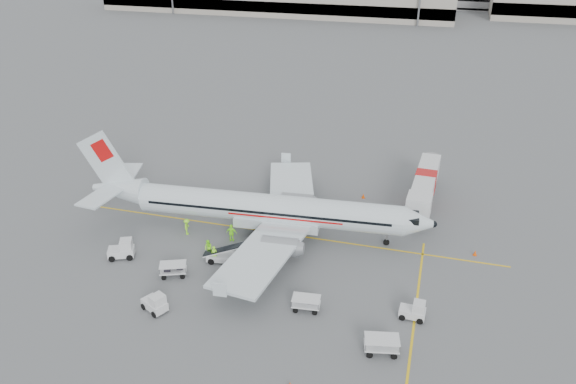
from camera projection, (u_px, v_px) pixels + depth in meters
The scene contains 19 objects.
ground at pixel (283, 234), 57.21m from camera, with size 360.00×360.00×0.00m, color #56595B.
stripe_lead at pixel (283, 234), 57.21m from camera, with size 44.00×0.20×0.01m, color yellow.
stripe_cross at pixel (416, 305), 46.95m from camera, with size 0.20×20.00×0.01m, color yellow.
aircraft at pixel (269, 191), 55.18m from camera, with size 35.01×27.44×9.65m, color silver, non-canonical shape.
jet_bridge at pixel (425, 188), 62.08m from camera, with size 2.80×14.91×3.91m, color silver, non-canonical shape.
belt_loader at pixel (225, 250), 52.22m from camera, with size 4.60×1.73×2.49m, color silver, non-canonical shape.
tug_fore at pixel (413, 310), 45.15m from camera, with size 2.07×1.19×1.60m, color silver, non-canonical shape.
tug_mid at pixel (154, 302), 46.01m from camera, with size 2.18×1.25×1.68m, color silver, non-canonical shape.
tug_aft at pixel (121, 249), 52.97m from camera, with size 2.40×1.37×1.85m, color silver, non-canonical shape.
cart_loaded_a at pixel (248, 278), 49.30m from camera, with size 2.41×1.43×1.26m, color silver, non-canonical shape.
cart_loaded_b at pixel (173, 270), 50.45m from camera, with size 2.36×1.40×1.23m, color silver, non-canonical shape.
cart_empty_a at pixel (306, 303), 46.18m from camera, with size 2.30×1.36×1.20m, color silver, non-canonical shape.
cart_empty_b at pixel (382, 345), 41.68m from camera, with size 2.57×1.52×1.34m, color silver, non-canonical shape.
cone_nose at pixel (475, 253), 53.54m from camera, with size 0.34×0.34×0.55m, color #F04A03.
cone_port at pixel (363, 196), 64.13m from camera, with size 0.36×0.36×0.59m, color #F04A03.
crew_a at pixel (214, 254), 52.31m from camera, with size 0.60×0.40×1.65m, color #83DF21.
crew_b at pixel (208, 248), 53.30m from camera, with size 0.80×0.63×1.65m, color #83DF21.
crew_c at pixel (187, 227), 56.75m from camera, with size 1.13×0.65×1.74m, color #83DF21.
crew_d at pixel (232, 233), 55.57m from camera, with size 1.09×0.45×1.86m, color #83DF21.
Camera 1 is at (13.84, -47.09, 29.71)m, focal length 35.00 mm.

